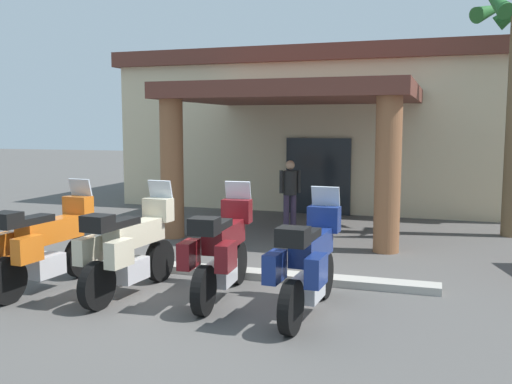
{
  "coord_description": "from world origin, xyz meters",
  "views": [
    {
      "loc": [
        3.18,
        -7.65,
        2.48
      ],
      "look_at": [
        -0.12,
        2.68,
        1.2
      ],
      "focal_mm": 40.44,
      "sensor_mm": 36.0,
      "label": 1
    }
  ],
  "objects_px": {
    "motorcycle_maroon": "(221,250)",
    "motorcycle_blue": "(309,263)",
    "pedestrian": "(290,189)",
    "motorcycle_cream": "(129,248)",
    "motel_building": "(339,128)",
    "motorcycle_orange": "(44,244)"
  },
  "relations": [
    {
      "from": "motorcycle_maroon",
      "to": "motorcycle_blue",
      "type": "distance_m",
      "value": 1.38
    },
    {
      "from": "motorcycle_blue",
      "to": "pedestrian",
      "type": "distance_m",
      "value": 6.34
    },
    {
      "from": "motorcycle_cream",
      "to": "motorcycle_maroon",
      "type": "height_order",
      "value": "same"
    },
    {
      "from": "motel_building",
      "to": "motorcycle_blue",
      "type": "xyz_separation_m",
      "value": [
        1.57,
        -11.54,
        -1.65
      ]
    },
    {
      "from": "motorcycle_orange",
      "to": "motorcycle_maroon",
      "type": "xyz_separation_m",
      "value": [
        2.68,
        0.4,
        0.0
      ]
    },
    {
      "from": "motorcycle_orange",
      "to": "motorcycle_cream",
      "type": "bearing_deg",
      "value": -77.76
    },
    {
      "from": "motorcycle_cream",
      "to": "motorcycle_maroon",
      "type": "bearing_deg",
      "value": -75.01
    },
    {
      "from": "motorcycle_cream",
      "to": "motorcycle_blue",
      "type": "xyz_separation_m",
      "value": [
        2.68,
        -0.1,
        0.0
      ]
    },
    {
      "from": "motorcycle_blue",
      "to": "motorcycle_orange",
      "type": "bearing_deg",
      "value": 94.2
    },
    {
      "from": "motorcycle_cream",
      "to": "motorcycle_maroon",
      "type": "relative_size",
      "value": 1.0
    },
    {
      "from": "motel_building",
      "to": "motorcycle_orange",
      "type": "height_order",
      "value": "motel_building"
    },
    {
      "from": "motorcycle_cream",
      "to": "motel_building",
      "type": "bearing_deg",
      "value": -0.3
    },
    {
      "from": "motorcycle_maroon",
      "to": "pedestrian",
      "type": "xyz_separation_m",
      "value": [
        -0.46,
        5.74,
        0.24
      ]
    },
    {
      "from": "motorcycle_cream",
      "to": "motorcycle_maroon",
      "type": "xyz_separation_m",
      "value": [
        1.34,
        0.23,
        0.0
      ]
    },
    {
      "from": "motorcycle_orange",
      "to": "pedestrian",
      "type": "xyz_separation_m",
      "value": [
        2.21,
        6.14,
        0.24
      ]
    },
    {
      "from": "motel_building",
      "to": "motorcycle_maroon",
      "type": "xyz_separation_m",
      "value": [
        0.23,
        -11.21,
        -1.65
      ]
    },
    {
      "from": "motorcycle_cream",
      "to": "pedestrian",
      "type": "relative_size",
      "value": 1.36
    },
    {
      "from": "motorcycle_maroon",
      "to": "motel_building",
      "type": "bearing_deg",
      "value": -1.95
    },
    {
      "from": "motel_building",
      "to": "motorcycle_cream",
      "type": "relative_size",
      "value": 5.81
    },
    {
      "from": "motorcycle_maroon",
      "to": "motorcycle_blue",
      "type": "relative_size",
      "value": 1.0
    },
    {
      "from": "motorcycle_cream",
      "to": "pedestrian",
      "type": "height_order",
      "value": "pedestrian"
    },
    {
      "from": "motorcycle_maroon",
      "to": "motorcycle_blue",
      "type": "xyz_separation_m",
      "value": [
        1.34,
        -0.33,
        0.0
      ]
    }
  ]
}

